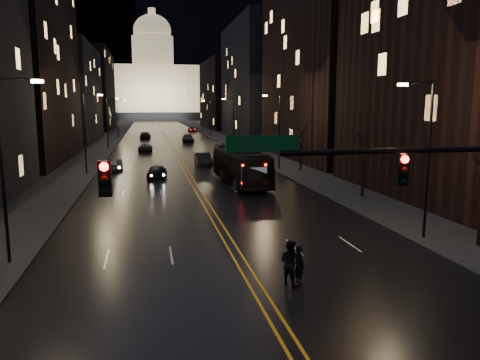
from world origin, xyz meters
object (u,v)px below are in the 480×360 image
oncoming_car_a (157,172)px  receding_car_a (203,160)px  oncoming_car_b (115,165)px  pedestrian_b (290,263)px  traffic_signal (468,183)px  bus (240,166)px  pedestrian_a (299,265)px

oncoming_car_a → receding_car_a: 11.10m
oncoming_car_b → pedestrian_b: pedestrian_b is taller
traffic_signal → bus: size_ratio=1.39×
pedestrian_b → receding_car_a: bearing=-37.9°
receding_car_a → traffic_signal: bearing=-86.1°
bus → pedestrian_b: bus is taller
oncoming_car_a → oncoming_car_b: (-4.65, 6.74, -0.06)m
oncoming_car_a → pedestrian_b: bearing=106.1°
traffic_signal → oncoming_car_b: traffic_signal is taller
pedestrian_a → oncoming_car_a: bearing=1.5°
receding_car_a → pedestrian_b: bearing=-91.9°
oncoming_car_b → receding_car_a: (10.60, 2.63, 0.12)m
bus → oncoming_car_a: bearing=145.6°
traffic_signal → bus: bearing=92.6°
pedestrian_a → receding_car_a: bearing=-9.2°
bus → oncoming_car_b: bearing=134.1°
bus → oncoming_car_b: (-12.60, 11.48, -1.02)m
traffic_signal → bus: traffic_signal is taller
traffic_signal → oncoming_car_a: traffic_signal is taller
oncoming_car_b → bus: bearing=131.2°
bus → pedestrian_b: 26.12m
oncoming_car_b → pedestrian_b: (9.58, -37.42, 0.27)m
traffic_signal → oncoming_car_b: size_ratio=3.97×
traffic_signal → bus: 31.15m
pedestrian_a → pedestrian_b: bearing=81.6°
oncoming_car_a → receding_car_a: bearing=-115.5°
traffic_signal → receding_car_a: traffic_signal is taller
oncoming_car_b → pedestrian_b: size_ratio=2.20×
bus → pedestrian_a: (-2.59, -25.93, -0.88)m
traffic_signal → pedestrian_a: traffic_signal is taller
traffic_signal → pedestrian_a: size_ratio=10.09×
traffic_signal → pedestrian_a: 7.68m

